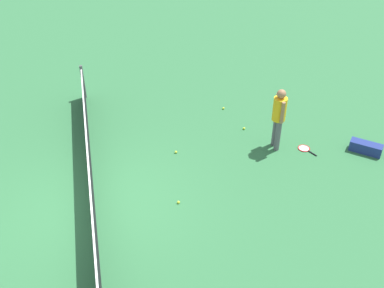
% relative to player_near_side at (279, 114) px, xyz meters
% --- Properties ---
extents(ground_plane, '(40.00, 40.00, 0.00)m').
position_rel_player_near_side_xyz_m(ground_plane, '(-1.24, 4.75, -1.01)').
color(ground_plane, '#2D6B3D').
extents(court_net, '(10.09, 0.09, 1.07)m').
position_rel_player_near_side_xyz_m(court_net, '(-1.24, 4.75, -0.51)').
color(court_net, '#4C4C51').
rests_on(court_net, ground_plane).
extents(player_near_side, '(0.52, 0.36, 1.70)m').
position_rel_player_near_side_xyz_m(player_near_side, '(0.00, 0.00, 0.00)').
color(player_near_side, '#595960').
rests_on(player_near_side, ground_plane).
extents(tennis_racket_near_player, '(0.60, 0.42, 0.03)m').
position_rel_player_near_side_xyz_m(tennis_racket_near_player, '(-0.27, -0.72, -1.00)').
color(tennis_racket_near_player, red).
rests_on(tennis_racket_near_player, ground_plane).
extents(tennis_ball_near_player, '(0.07, 0.07, 0.07)m').
position_rel_player_near_side_xyz_m(tennis_ball_near_player, '(-1.56, 2.90, -0.98)').
color(tennis_ball_near_player, '#C6E033').
rests_on(tennis_ball_near_player, ground_plane).
extents(tennis_ball_by_net, '(0.07, 0.07, 0.07)m').
position_rel_player_near_side_xyz_m(tennis_ball_by_net, '(0.97, 0.53, -0.98)').
color(tennis_ball_by_net, '#C6E033').
rests_on(tennis_ball_by_net, ground_plane).
extents(tennis_ball_midcourt, '(0.07, 0.07, 0.07)m').
position_rel_player_near_side_xyz_m(tennis_ball_midcourt, '(0.31, 2.59, -0.98)').
color(tennis_ball_midcourt, '#C6E033').
rests_on(tennis_ball_midcourt, ground_plane).
extents(tennis_ball_stray_left, '(0.07, 0.07, 0.07)m').
position_rel_player_near_side_xyz_m(tennis_ball_stray_left, '(2.13, 0.79, -0.98)').
color(tennis_ball_stray_left, '#C6E033').
rests_on(tennis_ball_stray_left, ground_plane).
extents(equipment_bag, '(0.74, 0.79, 0.28)m').
position_rel_player_near_side_xyz_m(equipment_bag, '(-0.76, -2.21, -0.87)').
color(equipment_bag, navy).
rests_on(equipment_bag, ground_plane).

